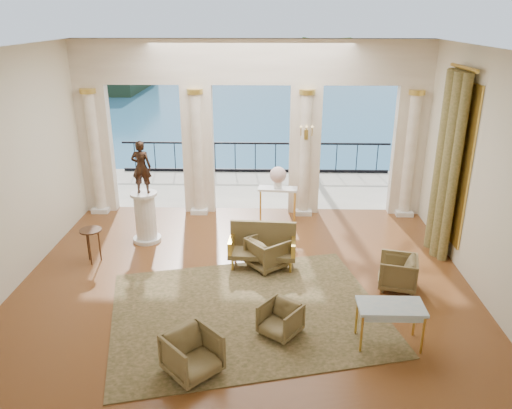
{
  "coord_description": "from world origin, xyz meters",
  "views": [
    {
      "loc": [
        0.48,
        -8.89,
        5.08
      ],
      "look_at": [
        0.21,
        0.6,
        1.42
      ],
      "focal_mm": 35.0,
      "sensor_mm": 36.0,
      "label": 1
    }
  ],
  "objects_px": {
    "armchair_a": "(192,352)",
    "armchair_c": "(398,271)",
    "console_table": "(278,194)",
    "side_table": "(91,234)",
    "armchair_b": "(280,318)",
    "settee": "(263,245)",
    "game_table": "(391,309)",
    "statue": "(141,167)",
    "pedestal": "(146,218)",
    "armchair_d": "(268,251)"
  },
  "relations": [
    {
      "from": "settee",
      "to": "pedestal",
      "type": "distance_m",
      "value": 2.99
    },
    {
      "from": "pedestal",
      "to": "settee",
      "type": "bearing_deg",
      "value": -22.36
    },
    {
      "from": "armchair_b",
      "to": "armchair_d",
      "type": "relative_size",
      "value": 0.83
    },
    {
      "from": "game_table",
      "to": "statue",
      "type": "height_order",
      "value": "statue"
    },
    {
      "from": "game_table",
      "to": "pedestal",
      "type": "bearing_deg",
      "value": 141.84
    },
    {
      "from": "armchair_b",
      "to": "statue",
      "type": "relative_size",
      "value": 0.5
    },
    {
      "from": "armchair_c",
      "to": "armchair_d",
      "type": "xyz_separation_m",
      "value": [
        -2.55,
        0.77,
        0.01
      ]
    },
    {
      "from": "armchair_d",
      "to": "statue",
      "type": "relative_size",
      "value": 0.61
    },
    {
      "from": "armchair_a",
      "to": "settee",
      "type": "xyz_separation_m",
      "value": [
        0.99,
        3.5,
        0.09
      ]
    },
    {
      "from": "armchair_d",
      "to": "game_table",
      "type": "distance_m",
      "value": 3.27
    },
    {
      "from": "armchair_b",
      "to": "settee",
      "type": "bearing_deg",
      "value": 134.67
    },
    {
      "from": "game_table",
      "to": "console_table",
      "type": "xyz_separation_m",
      "value": [
        -1.74,
        5.05,
        0.13
      ]
    },
    {
      "from": "pedestal",
      "to": "side_table",
      "type": "relative_size",
      "value": 1.59
    },
    {
      "from": "armchair_b",
      "to": "armchair_d",
      "type": "xyz_separation_m",
      "value": [
        -0.23,
        2.37,
        0.06
      ]
    },
    {
      "from": "pedestal",
      "to": "side_table",
      "type": "xyz_separation_m",
      "value": [
        -0.91,
        -1.11,
        0.07
      ]
    },
    {
      "from": "armchair_b",
      "to": "game_table",
      "type": "height_order",
      "value": "game_table"
    },
    {
      "from": "armchair_c",
      "to": "game_table",
      "type": "height_order",
      "value": "game_table"
    },
    {
      "from": "statue",
      "to": "game_table",
      "type": "bearing_deg",
      "value": 141.51
    },
    {
      "from": "statue",
      "to": "console_table",
      "type": "bearing_deg",
      "value": -158.84
    },
    {
      "from": "game_table",
      "to": "statue",
      "type": "xyz_separation_m",
      "value": [
        -4.86,
        3.83,
        1.17
      ]
    },
    {
      "from": "side_table",
      "to": "statue",
      "type": "bearing_deg",
      "value": 50.63
    },
    {
      "from": "statue",
      "to": "pedestal",
      "type": "bearing_deg",
      "value": 153.23
    },
    {
      "from": "armchair_c",
      "to": "settee",
      "type": "xyz_separation_m",
      "value": [
        -2.66,
        0.88,
        0.1
      ]
    },
    {
      "from": "console_table",
      "to": "side_table",
      "type": "distance_m",
      "value": 4.65
    },
    {
      "from": "armchair_c",
      "to": "armchair_b",
      "type": "bearing_deg",
      "value": -41.4
    },
    {
      "from": "armchair_b",
      "to": "armchair_d",
      "type": "distance_m",
      "value": 2.38
    },
    {
      "from": "settee",
      "to": "pedestal",
      "type": "height_order",
      "value": "pedestal"
    },
    {
      "from": "console_table",
      "to": "armchair_d",
      "type": "bearing_deg",
      "value": -89.93
    },
    {
      "from": "pedestal",
      "to": "statue",
      "type": "distance_m",
      "value": 1.24
    },
    {
      "from": "game_table",
      "to": "console_table",
      "type": "distance_m",
      "value": 5.34
    },
    {
      "from": "armchair_b",
      "to": "console_table",
      "type": "height_order",
      "value": "console_table"
    },
    {
      "from": "console_table",
      "to": "side_table",
      "type": "bearing_deg",
      "value": -144.36
    },
    {
      "from": "armchair_d",
      "to": "statue",
      "type": "xyz_separation_m",
      "value": [
        -2.87,
        1.24,
        1.45
      ]
    },
    {
      "from": "armchair_a",
      "to": "game_table",
      "type": "distance_m",
      "value": 3.2
    },
    {
      "from": "armchair_b",
      "to": "side_table",
      "type": "xyz_separation_m",
      "value": [
        -4.01,
        2.51,
        0.35
      ]
    },
    {
      "from": "armchair_d",
      "to": "console_table",
      "type": "bearing_deg",
      "value": -44.28
    },
    {
      "from": "armchair_b",
      "to": "settee",
      "type": "distance_m",
      "value": 2.51
    },
    {
      "from": "armchair_a",
      "to": "armchair_b",
      "type": "xyz_separation_m",
      "value": [
        1.33,
        1.02,
        -0.06
      ]
    },
    {
      "from": "statue",
      "to": "side_table",
      "type": "height_order",
      "value": "statue"
    },
    {
      "from": "pedestal",
      "to": "statue",
      "type": "relative_size",
      "value": 0.99
    },
    {
      "from": "side_table",
      "to": "settee",
      "type": "bearing_deg",
      "value": -0.42
    },
    {
      "from": "armchair_b",
      "to": "settee",
      "type": "relative_size",
      "value": 0.43
    },
    {
      "from": "console_table",
      "to": "armchair_b",
      "type": "bearing_deg",
      "value": -84.55
    },
    {
      "from": "armchair_d",
      "to": "console_table",
      "type": "relative_size",
      "value": 0.73
    },
    {
      "from": "armchair_a",
      "to": "armchair_c",
      "type": "bearing_deg",
      "value": -8.34
    },
    {
      "from": "settee",
      "to": "console_table",
      "type": "relative_size",
      "value": 1.42
    },
    {
      "from": "armchair_d",
      "to": "game_table",
      "type": "relative_size",
      "value": 0.7
    },
    {
      "from": "console_table",
      "to": "side_table",
      "type": "xyz_separation_m",
      "value": [
        -4.02,
        -2.33,
        -0.12
      ]
    },
    {
      "from": "armchair_b",
      "to": "statue",
      "type": "bearing_deg",
      "value": 167.52
    },
    {
      "from": "armchair_a",
      "to": "armchair_c",
      "type": "xyz_separation_m",
      "value": [
        3.65,
        2.62,
        -0.01
      ]
    }
  ]
}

